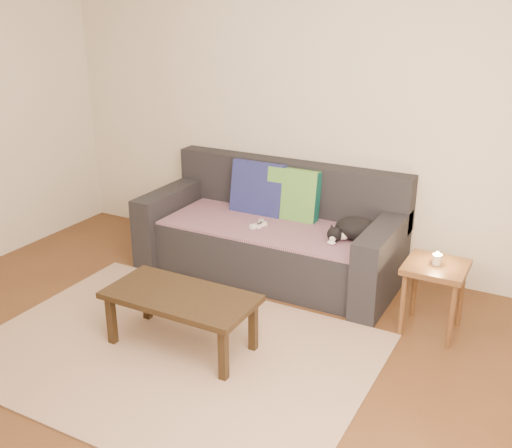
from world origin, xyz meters
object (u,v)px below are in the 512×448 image
object	(u,v)px
wii_remote_b	(258,225)
side_table	(435,276)
cat	(354,229)
coffee_table	(181,301)
wii_remote_a	(260,224)
sofa	(272,236)

from	to	relation	value
wii_remote_b	side_table	bearing A→B (deg)	-70.70
cat	wii_remote_b	size ratio (longest dim) A/B	2.65
cat	coffee_table	world-z (taller)	cat
cat	wii_remote_a	bearing A→B (deg)	175.12
cat	coffee_table	bearing A→B (deg)	-129.21
wii_remote_a	side_table	xyz separation A→B (m)	(1.44, -0.22, -0.04)
side_table	cat	bearing A→B (deg)	156.59
cat	sofa	bearing A→B (deg)	165.09
cat	side_table	xyz separation A→B (m)	(0.67, -0.29, -0.11)
sofa	cat	distance (m)	0.75
coffee_table	side_table	bearing A→B (deg)	35.43
wii_remote_b	cat	bearing A→B (deg)	-55.23
side_table	sofa	bearing A→B (deg)	165.90
cat	wii_remote_a	distance (m)	0.77
cat	side_table	bearing A→B (deg)	-33.69
side_table	coffee_table	distance (m)	1.69
wii_remote_b	side_table	size ratio (longest dim) A/B	0.30
wii_remote_b	side_table	world-z (taller)	side_table
cat	wii_remote_b	distance (m)	0.77
wii_remote_b	coffee_table	bearing A→B (deg)	-150.68
sofa	cat	size ratio (longest dim) A/B	5.28
wii_remote_b	wii_remote_a	bearing A→B (deg)	29.91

